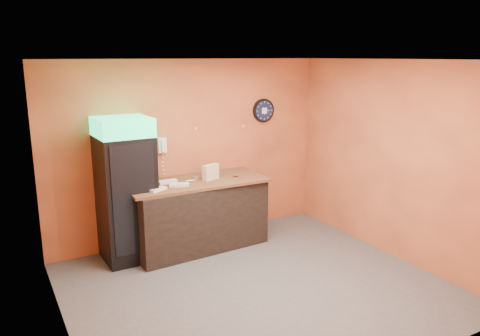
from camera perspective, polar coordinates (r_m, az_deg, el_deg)
floor at (r=6.10m, az=1.92°, el=-14.26°), size 4.50×4.50×0.00m
back_wall at (r=7.32m, az=-6.09°, el=2.09°), size 4.50×0.02×2.80m
left_wall at (r=4.86m, az=-21.37°, el=-4.71°), size 0.02×4.00×2.80m
right_wall at (r=6.99m, az=18.03°, el=0.94°), size 0.02×4.00×2.80m
ceiling at (r=5.40m, az=2.16°, el=13.05°), size 4.50×4.00×0.02m
beverage_cooler at (r=6.70m, az=-13.62°, el=-2.89°), size 0.73×0.74×2.03m
prep_counter at (r=7.13m, az=-5.26°, el=-5.72°), size 2.05×1.00×1.00m
wall_clock at (r=7.82m, az=2.88°, el=7.02°), size 0.39×0.06×0.39m
wall_phone at (r=7.08m, az=-9.48°, el=2.74°), size 0.12×0.11×0.22m
butcher_paper at (r=6.97m, az=-5.35°, el=-1.67°), size 2.11×0.96×0.04m
sub_roll_stack at (r=6.97m, az=-3.60°, el=-0.51°), size 0.29×0.18×0.23m
wrapped_sandwich_left at (r=6.51m, az=-9.97°, el=-2.60°), size 0.27×0.20×0.04m
wrapped_sandwich_mid at (r=6.69m, az=-7.42°, el=-2.04°), size 0.30×0.21×0.04m
wrapped_sandwich_right at (r=6.88m, az=-8.83°, el=-1.66°), size 0.28×0.13×0.04m
kitchen_tool at (r=6.95m, az=-5.40°, el=-1.28°), size 0.06×0.06×0.06m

